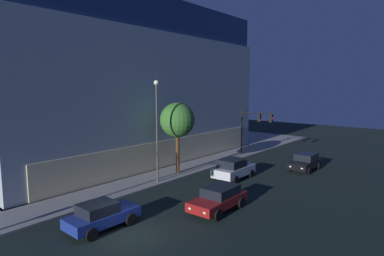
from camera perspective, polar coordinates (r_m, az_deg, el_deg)
ground_plane at (r=18.77m, az=-10.70°, el=-18.29°), size 120.00×120.00×0.00m
modern_building at (r=43.65m, az=-18.34°, el=7.26°), size 31.57×30.23×16.85m
traffic_light_far_corner at (r=37.29m, az=11.01°, el=0.88°), size 0.37×4.10×5.54m
street_lamp_sidewalk at (r=26.54m, az=-6.27°, el=1.55°), size 0.44×0.44×8.49m
sidewalk_tree at (r=29.27m, az=-2.61°, el=1.36°), size 3.20×3.20×6.55m
car_blue at (r=19.63m, az=-15.83°, el=-14.66°), size 4.19×2.10×1.59m
car_red at (r=21.64m, az=4.76°, el=-12.28°), size 4.47×2.18×1.57m
car_white at (r=28.81m, az=7.37°, el=-7.16°), size 4.31×2.26×1.80m
car_black at (r=33.38m, az=19.50°, el=-5.67°), size 4.23×2.14×1.62m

